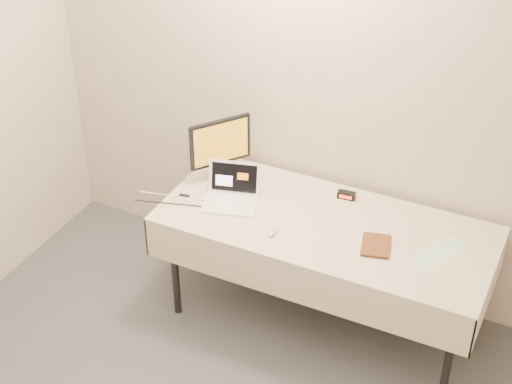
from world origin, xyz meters
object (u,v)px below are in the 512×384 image
at_px(monitor, 220,145).
at_px(book, 363,230).
at_px(laptop, 232,193).
at_px(table, 325,232).

distance_m(monitor, book, 1.02).
bearing_deg(monitor, laptop, -101.45).
relative_size(table, laptop, 5.20).
height_order(table, book, book).
height_order(laptop, monitor, monitor).
bearing_deg(book, table, 143.64).
xyz_separation_m(monitor, book, (0.98, -0.26, -0.13)).
bearing_deg(laptop, table, -12.31).
height_order(table, monitor, monitor).
bearing_deg(monitor, book, -68.56).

